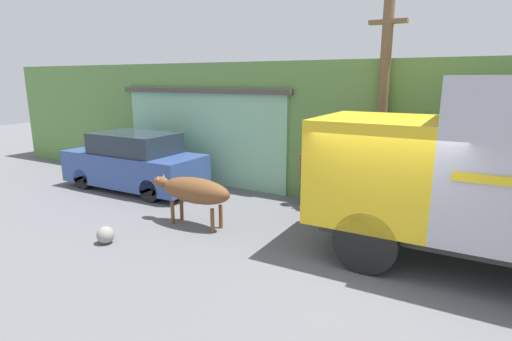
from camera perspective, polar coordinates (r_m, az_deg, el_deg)
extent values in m
plane|color=slate|center=(8.04, 17.27, -12.83)|extent=(60.00, 60.00, 0.00)
cube|color=#608C47|center=(13.71, 23.62, 5.77)|extent=(32.00, 6.11, 3.91)
cube|color=#8CC69E|center=(14.18, -4.83, 5.10)|extent=(6.11, 2.40, 2.97)
cube|color=#4C4742|center=(14.05, -4.96, 11.44)|extent=(6.41, 2.70, 0.16)
cube|color=gold|center=(8.18, 16.96, 0.46)|extent=(2.22, 2.41, 1.95)
cube|color=#232D38|center=(8.42, 9.58, 3.62)|extent=(0.04, 2.04, 0.68)
cylinder|color=black|center=(7.61, 15.63, -9.49)|extent=(1.15, 0.53, 1.15)
ellipsoid|color=brown|center=(9.43, -8.64, -2.85)|extent=(1.88, 0.61, 0.61)
ellipsoid|color=brown|center=(10.08, -13.40, -1.59)|extent=(0.45, 0.26, 0.26)
cone|color=#B7AD93|center=(9.97, -13.84, -0.98)|extent=(0.06, 0.06, 0.11)
cone|color=#B7AD93|center=(10.12, -13.05, -0.73)|extent=(0.06, 0.06, 0.11)
cylinder|color=brown|center=(9.84, -11.83, -5.89)|extent=(0.09, 0.09, 0.57)
cylinder|color=brown|center=(10.08, -10.58, -5.38)|extent=(0.09, 0.09, 0.57)
cylinder|color=brown|center=(9.15, -6.25, -7.15)|extent=(0.09, 0.09, 0.57)
cylinder|color=brown|center=(9.41, -5.06, -6.55)|extent=(0.09, 0.09, 0.57)
cube|color=#334C8C|center=(13.14, -17.03, 0.35)|extent=(4.62, 1.81, 0.99)
cube|color=#232D38|center=(12.92, -16.91, 3.78)|extent=(2.54, 1.66, 0.63)
cylinder|color=black|center=(13.81, -23.33, -1.03)|extent=(0.66, 0.29, 0.66)
cylinder|color=black|center=(11.71, -14.71, -2.75)|extent=(0.66, 0.29, 0.66)
cube|color=#38332D|center=(11.09, 7.14, -3.01)|extent=(0.36, 0.31, 0.77)
cylinder|color=maroon|center=(10.92, 7.25, 0.62)|extent=(0.48, 0.48, 0.67)
sphere|color=#A87A56|center=(10.83, 7.31, 2.92)|extent=(0.22, 0.22, 0.22)
cylinder|color=brown|center=(10.56, 17.57, 8.45)|extent=(0.26, 0.26, 5.39)
cube|color=brown|center=(10.61, 18.37, 19.53)|extent=(0.90, 0.21, 0.10)
sphere|color=gray|center=(9.15, -20.70, -8.61)|extent=(0.37, 0.37, 0.37)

